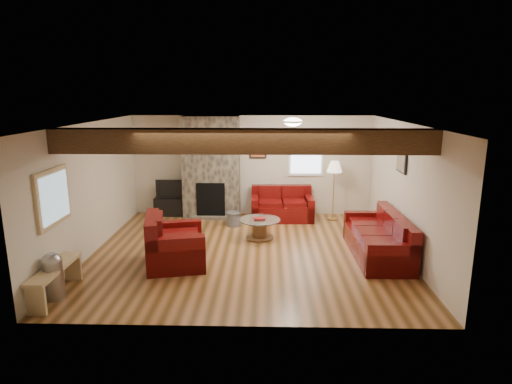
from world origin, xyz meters
TOP-DOWN VIEW (x-y plane):
  - room at (0.00, 0.00)m, footprint 8.00×8.00m
  - oak_beam at (0.00, -1.25)m, footprint 6.00×0.36m
  - chimney_breast at (-1.00, 2.49)m, footprint 1.40×0.67m
  - back_window at (1.35, 2.71)m, footprint 0.90×0.08m
  - hatch_window at (-2.96, -1.50)m, footprint 0.08×1.00m
  - ceiling_dome at (0.90, 0.90)m, footprint 0.40×0.40m
  - artwork_back at (0.15, 2.71)m, footprint 0.42×0.06m
  - artwork_right at (2.96, 0.30)m, footprint 0.06×0.55m
  - sofa_three at (2.48, -0.15)m, footprint 0.90×2.13m
  - loveseat at (0.75, 2.23)m, footprint 1.52×0.91m
  - armchair_red at (-1.26, -0.65)m, footprint 1.22×1.33m
  - coffee_table at (0.23, 0.79)m, footprint 0.87×0.87m
  - tv_cabinet at (-1.99, 2.53)m, footprint 0.93×0.37m
  - television at (-1.99, 2.53)m, footprint 0.81×0.11m
  - floor_lamp at (2.00, 2.25)m, footprint 0.37×0.37m
  - pine_bench at (-2.83, -1.95)m, footprint 0.30×1.27m
  - pedal_bin at (-2.82, -2.02)m, footprint 0.39×0.39m
  - coal_bucket at (-0.40, 1.70)m, footprint 0.35×0.35m

SIDE VIEW (x-z plane):
  - coal_bucket at x=-0.40m, z-range 0.00..0.33m
  - coffee_table at x=0.23m, z-range -0.01..0.44m
  - tv_cabinet at x=-1.99m, z-range 0.00..0.47m
  - pine_bench at x=-2.83m, z-range 0.00..0.48m
  - pedal_bin at x=-2.82m, z-range 0.00..0.73m
  - loveseat at x=0.75m, z-range 0.00..0.79m
  - sofa_three at x=2.48m, z-range 0.00..0.82m
  - armchair_red at x=-1.26m, z-range 0.00..0.92m
  - television at x=-1.99m, z-range 0.47..0.93m
  - chimney_breast at x=-1.00m, z-range -0.03..2.47m
  - floor_lamp at x=2.00m, z-range 0.51..1.96m
  - room at x=0.00m, z-range -2.75..5.25m
  - hatch_window at x=-2.96m, z-range 1.00..1.90m
  - back_window at x=1.35m, z-range 1.00..2.10m
  - artwork_back at x=0.15m, z-range 1.44..1.96m
  - artwork_right at x=2.96m, z-range 1.54..1.96m
  - oak_beam at x=0.00m, z-range 2.12..2.50m
  - ceiling_dome at x=0.90m, z-range 2.35..2.53m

